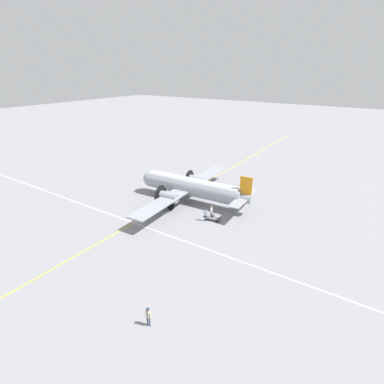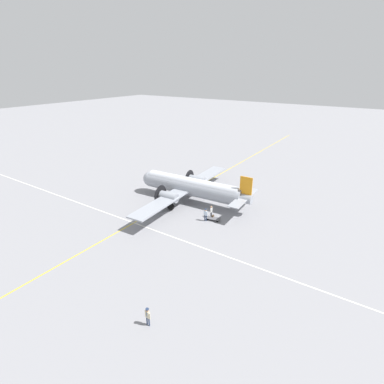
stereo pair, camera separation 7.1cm
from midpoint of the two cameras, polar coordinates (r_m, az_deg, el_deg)
name	(u,v)px [view 1 (the left image)]	position (r m, az deg, el deg)	size (l,w,h in m)	color
ground_plane	(192,202)	(47.56, -0.04, -1.84)	(300.00, 300.00, 0.00)	gray
apron_line_eastwest	(178,198)	(48.99, -2.69, -1.11)	(120.00, 0.16, 0.01)	gold
apron_line_northsouth	(149,228)	(40.31, -8.24, -6.85)	(0.16, 120.00, 0.01)	silver
airliner_main	(190,186)	(46.78, -0.48, 1.07)	(24.80, 19.16, 5.75)	#9399A3
crew_foreground	(148,315)	(26.50, -8.45, -22.15)	(0.31, 0.58, 1.73)	navy
passenger_boarding	(206,213)	(41.30, 2.57, -4.09)	(0.34, 0.61, 1.81)	navy
ramp_agent	(211,210)	(42.29, 3.66, -3.50)	(0.61, 0.29, 1.79)	#2D2D33
suitcase_near_door	(213,217)	(42.29, 3.96, -4.76)	(0.41, 0.17, 0.59)	#47331E
baggage_cart	(214,218)	(41.89, 4.07, -5.05)	(1.23, 1.98, 0.56)	#56565B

